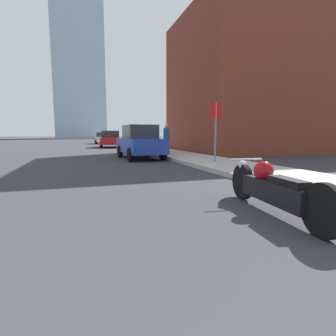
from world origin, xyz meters
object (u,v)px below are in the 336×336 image
(parked_car_white, at_px, (102,138))
(stop_sign, at_px, (216,122))
(motorcycle, at_px, (272,188))
(parked_car_red, at_px, (111,139))
(parked_car_blue, at_px, (140,142))
(pedestrian, at_px, (167,138))

(parked_car_white, bearing_deg, stop_sign, -85.40)
(motorcycle, relative_size, parked_car_white, 0.61)
(motorcycle, bearing_deg, parked_car_red, 96.45)
(parked_car_blue, distance_m, parked_car_red, 13.09)
(parked_car_blue, xyz_separation_m, pedestrian, (2.18, 2.27, 0.19))
(stop_sign, relative_size, pedestrian, 1.34)
(parked_car_blue, xyz_separation_m, parked_car_red, (-0.07, 13.09, -0.05))
(parked_car_red, height_order, pedestrian, pedestrian)
(stop_sign, bearing_deg, parked_car_blue, 118.77)
(motorcycle, height_order, parked_car_red, parked_car_red)
(parked_car_white, relative_size, pedestrian, 2.52)
(motorcycle, distance_m, parked_car_red, 23.04)
(motorcycle, distance_m, stop_sign, 6.54)
(parked_car_white, bearing_deg, parked_car_blue, -89.81)
(parked_car_red, bearing_deg, parked_car_white, 96.04)
(parked_car_red, bearing_deg, stop_sign, -76.65)
(pedestrian, bearing_deg, stop_sign, -90.12)
(motorcycle, relative_size, pedestrian, 1.53)
(parked_car_blue, bearing_deg, motorcycle, -93.38)
(parked_car_red, bearing_deg, parked_car_blue, -83.83)
(parked_car_blue, height_order, pedestrian, pedestrian)
(parked_car_white, bearing_deg, pedestrian, -84.04)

